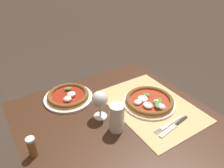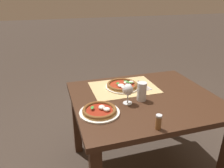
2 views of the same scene
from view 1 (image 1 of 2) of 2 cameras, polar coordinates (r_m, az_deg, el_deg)
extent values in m
cube|color=#382114|center=(1.08, 4.49, -13.08)|extent=(1.13, 0.96, 0.04)
cube|color=#382114|center=(1.82, 5.29, -6.54)|extent=(0.07, 0.07, 0.70)
cube|color=#382114|center=(1.59, -20.85, -16.44)|extent=(0.07, 0.07, 0.70)
cube|color=tan|center=(1.23, 10.08, -5.56)|extent=(0.56, 0.40, 0.00)
cylinder|color=silver|center=(1.24, 9.70, -4.92)|extent=(0.29, 0.29, 0.01)
cylinder|color=tan|center=(1.23, 9.75, -4.51)|extent=(0.27, 0.27, 0.01)
torus|color=brown|center=(1.23, 9.79, -4.14)|extent=(0.27, 0.27, 0.02)
cylinder|color=maroon|center=(1.23, 9.78, -4.27)|extent=(0.21, 0.21, 0.00)
ellipsoid|color=silver|center=(1.19, 6.75, -4.76)|extent=(0.04, 0.04, 0.02)
ellipsoid|color=silver|center=(1.18, 12.80, -5.78)|extent=(0.05, 0.04, 0.03)
ellipsoid|color=silver|center=(1.21, 11.74, -4.59)|extent=(0.04, 0.04, 0.02)
ellipsoid|color=silver|center=(1.17, 9.33, -5.50)|extent=(0.06, 0.05, 0.02)
ellipsoid|color=silver|center=(1.22, 8.04, -3.83)|extent=(0.06, 0.06, 0.02)
ellipsoid|color=#337A2D|center=(1.19, 11.88, -4.76)|extent=(0.04, 0.02, 0.00)
ellipsoid|color=#337A2D|center=(1.21, 12.37, -4.13)|extent=(0.05, 0.04, 0.00)
ellipsoid|color=#337A2D|center=(1.24, 8.93, -2.59)|extent=(0.05, 0.05, 0.00)
ellipsoid|color=#337A2D|center=(1.17, 11.70, -5.46)|extent=(0.05, 0.04, 0.00)
cylinder|color=silver|center=(1.29, -11.31, -3.55)|extent=(0.28, 0.28, 0.01)
cylinder|color=tan|center=(1.28, -11.36, -3.15)|extent=(0.24, 0.24, 0.01)
torus|color=brown|center=(1.28, -11.40, -2.79)|extent=(0.24, 0.24, 0.02)
cylinder|color=maroon|center=(1.28, -11.39, -2.91)|extent=(0.18, 0.18, 0.00)
ellipsoid|color=silver|center=(1.26, -10.59, -2.69)|extent=(0.05, 0.05, 0.03)
ellipsoid|color=silver|center=(1.23, -11.57, -3.84)|extent=(0.05, 0.05, 0.03)
ellipsoid|color=#337A2D|center=(1.31, -11.38, -1.00)|extent=(0.04, 0.05, 0.00)
cylinder|color=silver|center=(1.15, -3.03, -8.37)|extent=(0.07, 0.07, 0.00)
cylinder|color=silver|center=(1.12, -3.08, -7.02)|extent=(0.01, 0.01, 0.06)
ellipsoid|color=silver|center=(1.08, -3.20, -3.94)|extent=(0.08, 0.08, 0.08)
ellipsoid|color=#AD5B14|center=(1.08, -3.18, -4.38)|extent=(0.07, 0.07, 0.05)
cylinder|color=silver|center=(1.03, 1.23, -8.80)|extent=(0.07, 0.07, 0.15)
cylinder|color=black|center=(1.04, 1.22, -9.40)|extent=(0.07, 0.07, 0.12)
cylinder|color=silver|center=(1.00, 1.26, -6.57)|extent=(0.07, 0.07, 0.02)
cube|color=#B7B7BC|center=(1.16, 16.07, -9.21)|extent=(0.02, 0.12, 0.00)
cube|color=#B7B7BC|center=(1.11, 13.41, -10.99)|extent=(0.03, 0.05, 0.00)
cylinder|color=#B7B7BC|center=(1.09, 11.54, -11.73)|extent=(0.01, 0.04, 0.00)
cylinder|color=#B7B7BC|center=(1.08, 11.77, -11.90)|extent=(0.01, 0.04, 0.00)
cylinder|color=#B7B7BC|center=(1.08, 12.01, -12.07)|extent=(0.01, 0.04, 0.00)
cylinder|color=#B7B7BC|center=(1.08, 12.25, -12.24)|extent=(0.01, 0.04, 0.00)
cube|color=black|center=(1.17, 17.61, -9.16)|extent=(0.03, 0.10, 0.01)
cube|color=#B7B7BC|center=(1.10, 14.44, -11.78)|extent=(0.04, 0.12, 0.00)
cylinder|color=brown|center=(1.00, -20.09, -15.40)|extent=(0.04, 0.04, 0.08)
cylinder|color=#BCBCC1|center=(0.96, -20.63, -13.45)|extent=(0.04, 0.04, 0.01)
camera|label=2|loc=(1.60, -71.89, 12.33)|focal=35.00mm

